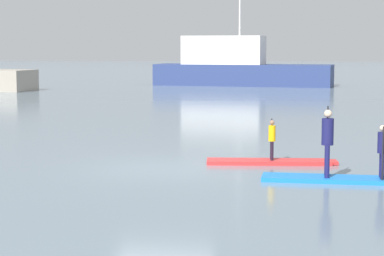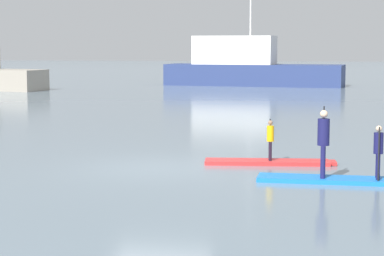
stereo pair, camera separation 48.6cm
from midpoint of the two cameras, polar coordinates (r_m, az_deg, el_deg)
ground_plane at (r=18.64m, az=-3.09°, el=-3.11°), size 240.00×240.00×0.00m
paddleboard_near at (r=19.41m, az=5.41°, el=-2.60°), size 3.43×1.01×0.10m
paddler_child_solo at (r=19.34m, az=5.44°, el=-0.75°), size 0.20×0.38×1.07m
paddleboard_far at (r=17.13m, az=10.62°, el=-3.89°), size 3.64×0.88×0.10m
paddler_adult at (r=16.99m, az=9.56°, el=-0.80°), size 0.28×0.49×1.60m
paddler_child_front at (r=17.05m, az=13.61°, el=-1.54°), size 0.22×0.41×1.20m
fishing_boat_white_large at (r=56.31m, az=3.21°, el=4.73°), size 13.62×5.11×11.89m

